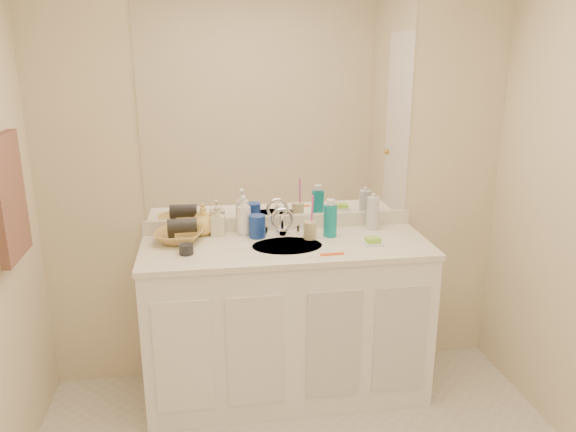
# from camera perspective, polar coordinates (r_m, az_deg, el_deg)

# --- Properties ---
(wall_back) EXTENTS (2.60, 0.02, 2.40)m
(wall_back) POSITION_cam_1_polar(r_m,az_deg,el_deg) (3.12, -0.91, 4.34)
(wall_back) COLOR beige
(wall_back) RESTS_ON floor
(vanity_cabinet) EXTENTS (1.50, 0.55, 0.85)m
(vanity_cabinet) POSITION_cam_1_polar(r_m,az_deg,el_deg) (3.13, -0.14, -10.75)
(vanity_cabinet) COLOR white
(vanity_cabinet) RESTS_ON floor
(countertop) EXTENTS (1.52, 0.57, 0.03)m
(countertop) POSITION_cam_1_polar(r_m,az_deg,el_deg) (2.95, -0.15, -3.16)
(countertop) COLOR white
(countertop) RESTS_ON vanity_cabinet
(backsplash) EXTENTS (1.52, 0.03, 0.08)m
(backsplash) POSITION_cam_1_polar(r_m,az_deg,el_deg) (3.18, -0.85, -0.65)
(backsplash) COLOR silver
(backsplash) RESTS_ON countertop
(sink_basin) EXTENTS (0.37, 0.37, 0.02)m
(sink_basin) POSITION_cam_1_polar(r_m,az_deg,el_deg) (2.93, -0.09, -3.24)
(sink_basin) COLOR beige
(sink_basin) RESTS_ON countertop
(faucet) EXTENTS (0.02, 0.02, 0.11)m
(faucet) POSITION_cam_1_polar(r_m,az_deg,el_deg) (3.08, -0.59, -0.93)
(faucet) COLOR silver
(faucet) RESTS_ON countertop
(mirror) EXTENTS (1.48, 0.01, 1.20)m
(mirror) POSITION_cam_1_polar(r_m,az_deg,el_deg) (3.06, -0.92, 10.92)
(mirror) COLOR white
(mirror) RESTS_ON wall_back
(blue_mug) EXTENTS (0.11, 0.11, 0.12)m
(blue_mug) POSITION_cam_1_polar(r_m,az_deg,el_deg) (3.04, -3.15, -1.05)
(blue_mug) COLOR navy
(blue_mug) RESTS_ON countertop
(tan_cup) EXTENTS (0.07, 0.07, 0.10)m
(tan_cup) POSITION_cam_1_polar(r_m,az_deg,el_deg) (3.02, 2.25, -1.44)
(tan_cup) COLOR #BCB385
(tan_cup) RESTS_ON countertop
(toothbrush) EXTENTS (0.01, 0.04, 0.19)m
(toothbrush) POSITION_cam_1_polar(r_m,az_deg,el_deg) (2.99, 2.46, 0.43)
(toothbrush) COLOR #E23BA8
(toothbrush) RESTS_ON tan_cup
(mouthwash_bottle) EXTENTS (0.08, 0.08, 0.17)m
(mouthwash_bottle) POSITION_cam_1_polar(r_m,az_deg,el_deg) (3.06, 4.31, -0.49)
(mouthwash_bottle) COLOR #0B888F
(mouthwash_bottle) RESTS_ON countertop
(clear_pump_bottle) EXTENTS (0.07, 0.07, 0.19)m
(clear_pump_bottle) POSITION_cam_1_polar(r_m,az_deg,el_deg) (3.21, 8.59, 0.29)
(clear_pump_bottle) COLOR silver
(clear_pump_bottle) RESTS_ON countertop
(soap_dish) EXTENTS (0.10, 0.08, 0.01)m
(soap_dish) POSITION_cam_1_polar(r_m,az_deg,el_deg) (2.98, 8.60, -2.77)
(soap_dish) COLOR white
(soap_dish) RESTS_ON countertop
(green_soap) EXTENTS (0.08, 0.06, 0.03)m
(green_soap) POSITION_cam_1_polar(r_m,az_deg,el_deg) (2.97, 8.61, -2.43)
(green_soap) COLOR #8FDD36
(green_soap) RESTS_ON soap_dish
(orange_comb) EXTENTS (0.12, 0.03, 0.01)m
(orange_comb) POSITION_cam_1_polar(r_m,az_deg,el_deg) (2.81, 4.49, -3.88)
(orange_comb) COLOR #EE5019
(orange_comb) RESTS_ON countertop
(dark_jar) EXTENTS (0.08, 0.08, 0.05)m
(dark_jar) POSITION_cam_1_polar(r_m,az_deg,el_deg) (2.85, -10.30, -3.34)
(dark_jar) COLOR black
(dark_jar) RESTS_ON countertop
(soap_bottle_white) EXTENTS (0.09, 0.09, 0.22)m
(soap_bottle_white) POSITION_cam_1_polar(r_m,az_deg,el_deg) (3.08, -4.49, 0.09)
(soap_bottle_white) COLOR white
(soap_bottle_white) RESTS_ON countertop
(soap_bottle_cream) EXTENTS (0.09, 0.09, 0.16)m
(soap_bottle_cream) POSITION_cam_1_polar(r_m,az_deg,el_deg) (3.09, -7.12, -0.48)
(soap_bottle_cream) COLOR beige
(soap_bottle_cream) RESTS_ON countertop
(soap_bottle_yellow) EXTENTS (0.13, 0.13, 0.15)m
(soap_bottle_yellow) POSITION_cam_1_polar(r_m,az_deg,el_deg) (3.11, -8.61, -0.54)
(soap_bottle_yellow) COLOR #F1C75E
(soap_bottle_yellow) RESTS_ON countertop
(wicker_basket) EXTENTS (0.30, 0.30, 0.06)m
(wicker_basket) POSITION_cam_1_polar(r_m,az_deg,el_deg) (3.03, -11.03, -2.05)
(wicker_basket) COLOR #B48E48
(wicker_basket) RESTS_ON countertop
(hair_dryer) EXTENTS (0.16, 0.08, 0.08)m
(hair_dryer) POSITION_cam_1_polar(r_m,az_deg,el_deg) (3.01, -10.71, -0.97)
(hair_dryer) COLOR black
(hair_dryer) RESTS_ON wicker_basket
(hand_towel) EXTENTS (0.04, 0.32, 0.55)m
(hand_towel) POSITION_cam_1_polar(r_m,az_deg,el_deg) (2.70, -26.47, 1.69)
(hand_towel) COLOR brown
(hand_towel) RESTS_ON towel_ring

